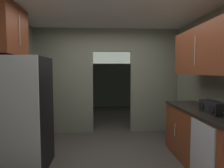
{
  "coord_description": "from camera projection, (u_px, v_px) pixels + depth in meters",
  "views": [
    {
      "loc": [
        -0.15,
        -2.87,
        1.55
      ],
      "look_at": [
        0.05,
        0.55,
        1.3
      ],
      "focal_mm": 29.78,
      "sensor_mm": 36.0,
      "label": 1
    }
  ],
  "objects": [
    {
      "name": "ground",
      "position": [
        111.0,
        167.0,
        2.97
      ],
      "size": [
        20.0,
        20.0,
        0.0
      ],
      "primitive_type": "plane",
      "color": "#47423D"
    },
    {
      "name": "kitchen_overhead_slab",
      "position": [
        109.0,
        11.0,
        3.32
      ],
      "size": [
        3.96,
        7.58,
        0.06
      ],
      "primitive_type": "cube",
      "color": "silver"
    },
    {
      "name": "kitchen_partition",
      "position": [
        106.0,
        78.0,
        4.66
      ],
      "size": [
        3.56,
        0.12,
        2.58
      ],
      "color": "gray",
      "rests_on": "ground"
    },
    {
      "name": "adjoining_room_shell",
      "position": [
        105.0,
        78.0,
        6.88
      ],
      "size": [
        3.56,
        3.34,
        2.58
      ],
      "color": "gray",
      "rests_on": "ground"
    },
    {
      "name": "refrigerator",
      "position": [
        24.0,
        114.0,
        2.88
      ],
      "size": [
        0.7,
        0.79,
        1.76
      ],
      "color": "black",
      "rests_on": "ground"
    },
    {
      "name": "lower_cabinet_run",
      "position": [
        203.0,
        138.0,
        2.96
      ],
      "size": [
        0.63,
        1.77,
        0.93
      ],
      "color": "brown",
      "rests_on": "ground"
    },
    {
      "name": "dishwasher",
      "position": [
        201.0,
        155.0,
        2.45
      ],
      "size": [
        0.02,
        0.56,
        0.87
      ],
      "color": "#B7BABC",
      "rests_on": "ground"
    },
    {
      "name": "upper_cabinet_counterside",
      "position": [
        206.0,
        51.0,
        2.86
      ],
      "size": [
        0.36,
        1.59,
        0.74
      ],
      "color": "brown"
    },
    {
      "name": "upper_cabinet_fridgeside",
      "position": [
        8.0,
        30.0,
        2.88
      ],
      "size": [
        0.36,
        0.77,
        0.77
      ],
      "color": "brown"
    },
    {
      "name": "boombox",
      "position": [
        212.0,
        107.0,
        2.65
      ],
      "size": [
        0.19,
        0.42,
        0.21
      ],
      "color": "black",
      "rests_on": "lower_cabinet_run"
    }
  ]
}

